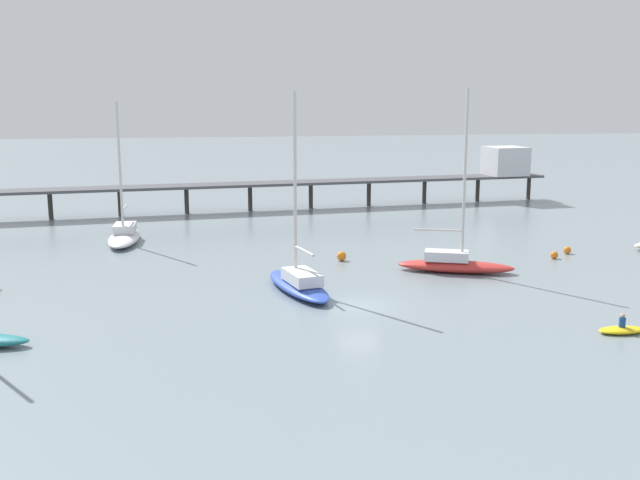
% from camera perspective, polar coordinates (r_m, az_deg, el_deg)
% --- Properties ---
extents(ground_plane, '(400.00, 400.00, 0.00)m').
position_cam_1_polar(ground_plane, '(46.88, 3.03, -5.12)').
color(ground_plane, gray).
extents(pier, '(67.48, 10.71, 6.81)m').
position_cam_1_polar(pier, '(89.94, 5.57, 5.20)').
color(pier, '#4C4C51').
rests_on(pier, ground_plane).
extents(sailboat_blue, '(4.51, 9.53, 13.41)m').
position_cam_1_polar(sailboat_blue, '(50.00, -1.65, -3.19)').
color(sailboat_blue, '#2D4CB7').
rests_on(sailboat_blue, ground_plane).
extents(sailboat_white, '(2.94, 8.94, 12.62)m').
position_cam_1_polar(sailboat_white, '(69.06, -14.94, 0.41)').
color(sailboat_white, white).
rests_on(sailboat_white, ground_plane).
extents(sailboat_red, '(8.96, 5.30, 13.66)m').
position_cam_1_polar(sailboat_red, '(56.47, 10.36, -1.67)').
color(sailboat_red, red).
rests_on(sailboat_red, ground_plane).
extents(dinghy_yellow, '(2.73, 1.25, 1.14)m').
position_cam_1_polar(dinghy_yellow, '(44.88, 22.34, -6.43)').
color(dinghy_yellow, yellow).
rests_on(dinghy_yellow, ground_plane).
extents(mooring_buoy_near, '(0.62, 0.62, 0.62)m').
position_cam_1_polar(mooring_buoy_near, '(63.13, 17.70, -1.11)').
color(mooring_buoy_near, orange).
rests_on(mooring_buoy_near, ground_plane).
extents(mooring_buoy_far, '(0.77, 0.77, 0.77)m').
position_cam_1_polar(mooring_buoy_far, '(59.41, 1.68, -1.26)').
color(mooring_buoy_far, orange).
rests_on(mooring_buoy_far, ground_plane).
extents(mooring_buoy_mid, '(0.64, 0.64, 0.64)m').
position_cam_1_polar(mooring_buoy_mid, '(65.43, 18.62, -0.75)').
color(mooring_buoy_mid, orange).
rests_on(mooring_buoy_mid, ground_plane).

